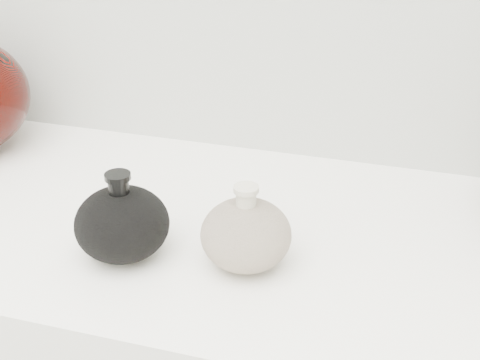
% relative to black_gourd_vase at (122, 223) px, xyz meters
% --- Properties ---
extents(black_gourd_vase, '(0.15, 0.15, 0.12)m').
position_rel_black_gourd_vase_xyz_m(black_gourd_vase, '(0.00, 0.00, 0.00)').
color(black_gourd_vase, black).
rests_on(black_gourd_vase, display_counter).
extents(cream_gourd_vase, '(0.13, 0.13, 0.11)m').
position_rel_black_gourd_vase_xyz_m(cream_gourd_vase, '(0.15, 0.02, -0.00)').
color(cream_gourd_vase, '#B9AA91').
rests_on(cream_gourd_vase, display_counter).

